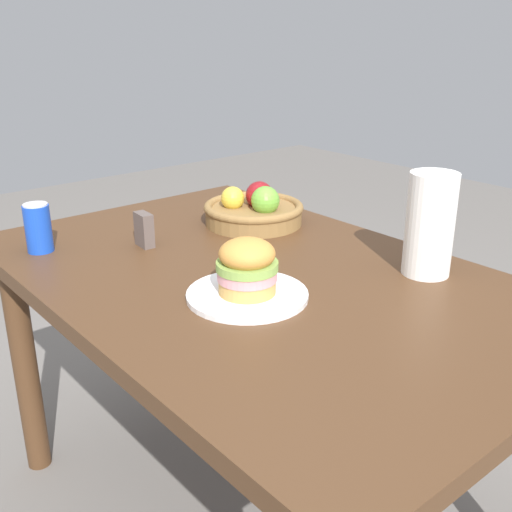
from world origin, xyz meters
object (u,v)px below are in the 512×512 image
at_px(plate, 247,295).
at_px(paper_towel_roll, 430,225).
at_px(sandwich, 247,266).
at_px(soda_can, 38,228).
at_px(napkin_holder, 144,230).
at_px(fruit_basket, 254,210).

bearing_deg(plate, paper_towel_roll, 68.12).
relative_size(sandwich, soda_can, 1.04).
height_order(sandwich, napkin_holder, sandwich).
distance_m(sandwich, paper_towel_roll, 0.44).
height_order(sandwich, soda_can, sandwich).
xyz_separation_m(sandwich, fruit_basket, (-0.39, 0.34, -0.03)).
xyz_separation_m(soda_can, paper_towel_roll, (0.72, 0.63, 0.06)).
xyz_separation_m(sandwich, paper_towel_roll, (0.16, 0.40, 0.05)).
distance_m(plate, fruit_basket, 0.52).
height_order(plate, soda_can, soda_can).
xyz_separation_m(plate, soda_can, (-0.56, -0.23, 0.06)).
bearing_deg(fruit_basket, soda_can, -107.13).
relative_size(plate, fruit_basket, 0.90).
bearing_deg(sandwich, plate, -63.43).
bearing_deg(soda_can, napkin_holder, 58.40).
xyz_separation_m(plate, fruit_basket, (-0.39, 0.34, 0.04)).
bearing_deg(plate, sandwich, 116.57).
height_order(plate, paper_towel_roll, paper_towel_roll).
xyz_separation_m(paper_towel_roll, napkin_holder, (-0.59, -0.41, -0.07)).
relative_size(sandwich, fruit_basket, 0.45).
distance_m(plate, paper_towel_roll, 0.45).
relative_size(soda_can, fruit_basket, 0.43).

